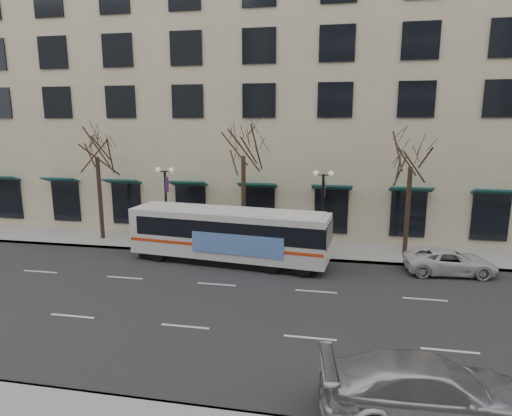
% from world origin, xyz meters
% --- Properties ---
extents(ground, '(160.00, 160.00, 0.00)m').
position_xyz_m(ground, '(0.00, 0.00, 0.00)').
color(ground, black).
rests_on(ground, ground).
extents(sidewalk_far, '(80.00, 4.00, 0.15)m').
position_xyz_m(sidewalk_far, '(5.00, 9.00, 0.07)').
color(sidewalk_far, gray).
rests_on(sidewalk_far, ground).
extents(building_hotel, '(40.00, 20.00, 24.00)m').
position_xyz_m(building_hotel, '(-2.00, 21.00, 12.00)').
color(building_hotel, tan).
rests_on(building_hotel, ground).
extents(tree_far_left, '(3.60, 3.60, 8.34)m').
position_xyz_m(tree_far_left, '(-10.00, 8.80, 6.70)').
color(tree_far_left, black).
rests_on(tree_far_left, ground).
extents(tree_far_mid, '(3.60, 3.60, 8.55)m').
position_xyz_m(tree_far_mid, '(0.00, 8.80, 6.91)').
color(tree_far_mid, black).
rests_on(tree_far_mid, ground).
extents(tree_far_right, '(3.60, 3.60, 8.06)m').
position_xyz_m(tree_far_right, '(10.00, 8.80, 6.42)').
color(tree_far_right, black).
rests_on(tree_far_right, ground).
extents(lamp_post_left, '(1.22, 0.45, 5.21)m').
position_xyz_m(lamp_post_left, '(-4.99, 8.20, 2.94)').
color(lamp_post_left, black).
rests_on(lamp_post_left, ground).
extents(lamp_post_right, '(1.22, 0.45, 5.21)m').
position_xyz_m(lamp_post_right, '(5.01, 8.20, 2.94)').
color(lamp_post_right, black).
rests_on(lamp_post_right, ground).
extents(city_bus, '(11.78, 3.85, 3.14)m').
position_xyz_m(city_bus, '(-0.16, 5.79, 1.71)').
color(city_bus, silver).
rests_on(city_bus, ground).
extents(silver_car, '(6.22, 3.09, 1.74)m').
position_xyz_m(silver_car, '(8.48, -6.20, 0.87)').
color(silver_car, '#ABACB2').
rests_on(silver_car, ground).
extents(white_pickup, '(4.89, 2.55, 1.32)m').
position_xyz_m(white_pickup, '(11.94, 6.20, 0.66)').
color(white_pickup, silver).
rests_on(white_pickup, ground).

